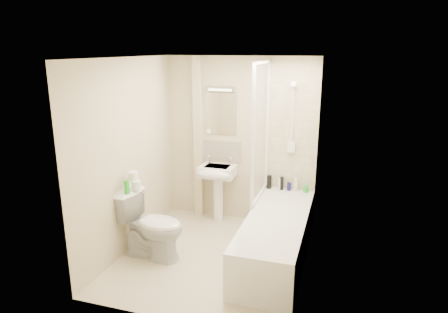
% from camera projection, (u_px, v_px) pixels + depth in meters
% --- Properties ---
extents(floor, '(2.50, 2.50, 0.00)m').
position_uv_depth(floor, '(213.00, 257.00, 4.95)').
color(floor, beige).
rests_on(floor, ground).
extents(wall_back, '(2.20, 0.02, 2.40)m').
position_uv_depth(wall_back, '(240.00, 141.00, 5.78)').
color(wall_back, beige).
rests_on(wall_back, ground).
extents(wall_left, '(0.02, 2.50, 2.40)m').
position_uv_depth(wall_left, '(128.00, 156.00, 4.95)').
color(wall_left, beige).
rests_on(wall_left, ground).
extents(wall_right, '(0.02, 2.50, 2.40)m').
position_uv_depth(wall_right, '(308.00, 172.00, 4.32)').
color(wall_right, beige).
rests_on(wall_right, ground).
extents(ceiling, '(2.20, 2.50, 0.02)m').
position_uv_depth(ceiling, '(211.00, 58.00, 4.31)').
color(ceiling, white).
rests_on(ceiling, wall_back).
extents(tile_back, '(0.70, 0.01, 1.75)m').
position_uv_depth(tile_back, '(292.00, 129.00, 5.50)').
color(tile_back, beige).
rests_on(tile_back, wall_back).
extents(tile_right, '(0.01, 2.10, 1.75)m').
position_uv_depth(tile_right, '(310.00, 148.00, 4.44)').
color(tile_right, beige).
rests_on(tile_right, wall_right).
extents(pipe_boxing, '(0.12, 0.12, 2.40)m').
position_uv_depth(pipe_boxing, '(199.00, 139.00, 5.90)').
color(pipe_boxing, beige).
rests_on(pipe_boxing, ground).
extents(splashback, '(0.60, 0.02, 0.30)m').
position_uv_depth(splashback, '(221.00, 151.00, 5.90)').
color(splashback, beige).
rests_on(splashback, wall_back).
extents(mirror, '(0.46, 0.01, 0.60)m').
position_uv_depth(mirror, '(221.00, 114.00, 5.75)').
color(mirror, white).
rests_on(mirror, wall_back).
extents(strip_light, '(0.42, 0.07, 0.07)m').
position_uv_depth(strip_light, '(221.00, 88.00, 5.63)').
color(strip_light, silver).
rests_on(strip_light, wall_back).
extents(bathtub, '(0.70, 2.10, 0.55)m').
position_uv_depth(bathtub, '(276.00, 237.00, 4.84)').
color(bathtub, white).
rests_on(bathtub, ground).
extents(shower_screen, '(0.04, 0.92, 1.80)m').
position_uv_depth(shower_screen, '(261.00, 132.00, 5.19)').
color(shower_screen, white).
rests_on(shower_screen, bathtub).
extents(shower_fixture, '(0.10, 0.16, 0.99)m').
position_uv_depth(shower_fixture, '(292.00, 121.00, 5.42)').
color(shower_fixture, white).
rests_on(shower_fixture, wall_back).
extents(pedestal_sink, '(0.50, 0.47, 0.97)m').
position_uv_depth(pedestal_sink, '(217.00, 178.00, 5.78)').
color(pedestal_sink, white).
rests_on(pedestal_sink, ground).
extents(bottle_black_a, '(0.07, 0.07, 0.19)m').
position_uv_depth(bottle_black_a, '(269.00, 182.00, 5.71)').
color(bottle_black_a, black).
rests_on(bottle_black_a, bathtub).
extents(bottle_white_a, '(0.05, 0.05, 0.16)m').
position_uv_depth(bottle_white_a, '(279.00, 184.00, 5.67)').
color(bottle_white_a, silver).
rests_on(bottle_white_a, bathtub).
extents(bottle_black_b, '(0.05, 0.05, 0.19)m').
position_uv_depth(bottle_black_b, '(282.00, 183.00, 5.66)').
color(bottle_black_b, black).
rests_on(bottle_black_b, bathtub).
extents(bottle_blue, '(0.06, 0.06, 0.11)m').
position_uv_depth(bottle_blue, '(289.00, 186.00, 5.64)').
color(bottle_blue, navy).
rests_on(bottle_blue, bathtub).
extents(bottle_cream, '(0.06, 0.06, 0.19)m').
position_uv_depth(bottle_cream, '(296.00, 185.00, 5.61)').
color(bottle_cream, beige).
rests_on(bottle_cream, bathtub).
extents(bottle_white_b, '(0.06, 0.06, 0.15)m').
position_uv_depth(bottle_white_b, '(296.00, 186.00, 5.61)').
color(bottle_white_b, white).
rests_on(bottle_white_b, bathtub).
extents(bottle_green, '(0.07, 0.07, 0.09)m').
position_uv_depth(bottle_green, '(306.00, 189.00, 5.58)').
color(bottle_green, green).
rests_on(bottle_green, bathtub).
extents(toilet, '(0.64, 0.91, 0.83)m').
position_uv_depth(toilet, '(152.00, 225.00, 4.87)').
color(toilet, white).
rests_on(toilet, ground).
extents(toilet_roll_lower, '(0.12, 0.12, 0.11)m').
position_uv_depth(toilet_roll_lower, '(136.00, 185.00, 4.85)').
color(toilet_roll_lower, white).
rests_on(toilet_roll_lower, toilet).
extents(toilet_roll_upper, '(0.12, 0.12, 0.10)m').
position_uv_depth(toilet_roll_upper, '(133.00, 176.00, 4.86)').
color(toilet_roll_upper, white).
rests_on(toilet_roll_upper, toilet_roll_lower).
extents(green_bottle, '(0.06, 0.06, 0.16)m').
position_uv_depth(green_bottle, '(127.00, 187.00, 4.73)').
color(green_bottle, green).
rests_on(green_bottle, toilet).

